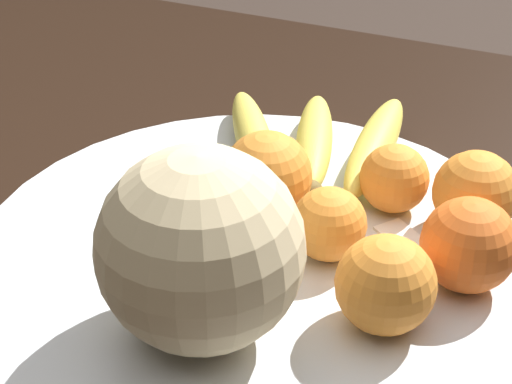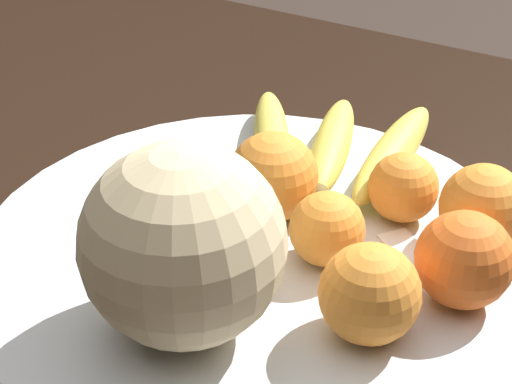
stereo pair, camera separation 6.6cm
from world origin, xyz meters
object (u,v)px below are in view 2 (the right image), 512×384
object	(u,v)px
orange_mid_center	(464,260)
orange_back_left	(273,177)
banana_bunch	(333,147)
orange_front_right	(326,229)
fruit_bowl	(256,251)
orange_front_left	(483,207)
orange_top_small	(370,294)
kitchen_table	(337,338)
melon	(183,244)
produce_tag	(420,258)
orange_back_right	(403,187)

from	to	relation	value
orange_mid_center	orange_back_left	world-z (taller)	orange_back_left
banana_bunch	orange_front_right	world-z (taller)	orange_front_right
fruit_bowl	orange_mid_center	world-z (taller)	orange_mid_center
orange_front_left	orange_top_small	distance (m)	0.15
kitchen_table	orange_front_left	bearing A→B (deg)	-153.21
melon	orange_front_right	world-z (taller)	melon
banana_bunch	produce_tag	size ratio (longest dim) A/B	2.69
melon	orange_front_left	size ratio (longest dim) A/B	2.03
orange_front_right	produce_tag	bearing A→B (deg)	-149.39
fruit_bowl	orange_back_right	world-z (taller)	orange_back_right
fruit_bowl	orange_front_left	xyz separation A→B (m)	(-0.15, -0.09, 0.04)
banana_bunch	kitchen_table	bearing A→B (deg)	-167.14
kitchen_table	banana_bunch	distance (m)	0.17
fruit_bowl	orange_top_small	world-z (taller)	orange_top_small
orange_front_right	orange_back_right	world-z (taller)	same
orange_mid_center	fruit_bowl	bearing A→B (deg)	5.87
orange_front_left	produce_tag	xyz separation A→B (m)	(0.03, 0.04, -0.03)
kitchen_table	melon	world-z (taller)	melon
orange_back_left	orange_back_right	size ratio (longest dim) A/B	1.29
orange_mid_center	produce_tag	size ratio (longest dim) A/B	0.88
orange_front_left	orange_back_right	distance (m)	0.07
orange_front_right	orange_back_left	xyz separation A→B (m)	(0.07, -0.03, 0.01)
orange_front_right	orange_mid_center	bearing A→B (deg)	-176.28
kitchen_table	orange_mid_center	bearing A→B (deg)	165.67
fruit_bowl	melon	world-z (taller)	melon
orange_back_left	banana_bunch	bearing A→B (deg)	-92.92
orange_back_right	orange_back_left	bearing A→B (deg)	29.10
kitchen_table	orange_back_right	distance (m)	0.15
kitchen_table	orange_back_left	bearing A→B (deg)	0.23
orange_front_right	orange_top_small	size ratio (longest dim) A/B	0.83
orange_top_small	produce_tag	bearing A→B (deg)	-90.27
kitchen_table	produce_tag	xyz separation A→B (m)	(-0.06, -0.00, 0.11)
melon	orange_back_right	size ratio (longest dim) A/B	2.40
melon	orange_front_left	bearing A→B (deg)	-125.85
orange_front_left	kitchen_table	bearing A→B (deg)	26.79
orange_front_left	orange_mid_center	bearing A→B (deg)	97.77
melon	banana_bunch	size ratio (longest dim) A/B	0.64
banana_bunch	orange_back_left	distance (m)	0.11
produce_tag	orange_back_left	bearing A→B (deg)	38.76
produce_tag	orange_front_left	bearing A→B (deg)	-89.21
melon	orange_top_small	distance (m)	0.13
orange_mid_center	melon	bearing A→B (deg)	38.96
orange_back_right	orange_mid_center	bearing A→B (deg)	134.70
kitchen_table	orange_front_left	distance (m)	0.18
melon	orange_top_small	size ratio (longest dim) A/B	1.99
banana_bunch	orange_back_right	world-z (taller)	orange_back_right
orange_front_right	orange_mid_center	world-z (taller)	orange_mid_center
kitchen_table	orange_front_left	world-z (taller)	orange_front_left
orange_back_right	banana_bunch	bearing A→B (deg)	-29.77
fruit_bowl	melon	bearing A→B (deg)	94.11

